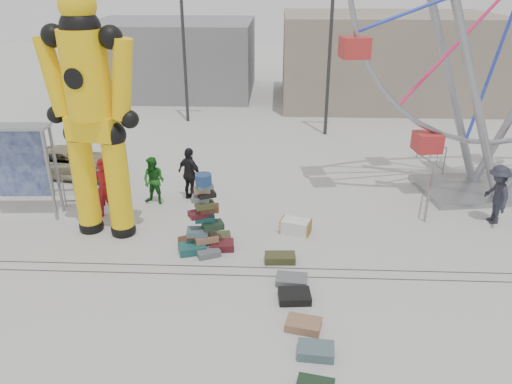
{
  "coord_description": "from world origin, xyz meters",
  "views": [
    {
      "loc": [
        0.69,
        -10.27,
        7.2
      ],
      "look_at": [
        0.12,
        2.62,
        1.47
      ],
      "focal_mm": 35.0,
      "sensor_mm": 36.0,
      "label": 1
    }
  ],
  "objects_px": {
    "barricade_wheel_front": "(429,194)",
    "pedestrian_black": "(190,174)",
    "steamer_trunk": "(296,226)",
    "pedestrian_grey": "(497,194)",
    "barricade_wheel_back": "(431,152)",
    "parked_suv": "(71,162)",
    "barricade_dummy_b": "(43,181)",
    "lamp_post_right": "(333,38)",
    "crash_test_dummy": "(91,109)",
    "pedestrian_red": "(105,188)",
    "barricade_dummy_c": "(95,190)",
    "pedestrian_green": "(154,181)",
    "lamp_post_left": "(185,32)",
    "suitcase_tower": "(205,228)"
  },
  "relations": [
    {
      "from": "crash_test_dummy",
      "to": "pedestrian_red",
      "type": "height_order",
      "value": "crash_test_dummy"
    },
    {
      "from": "suitcase_tower",
      "to": "barricade_dummy_b",
      "type": "distance_m",
      "value": 6.97
    },
    {
      "from": "lamp_post_right",
      "to": "pedestrian_green",
      "type": "distance_m",
      "value": 11.02
    },
    {
      "from": "crash_test_dummy",
      "to": "pedestrian_black",
      "type": "relative_size",
      "value": 3.86
    },
    {
      "from": "barricade_dummy_b",
      "to": "parked_suv",
      "type": "bearing_deg",
      "value": 74.59
    },
    {
      "from": "barricade_dummy_c",
      "to": "pedestrian_red",
      "type": "distance_m",
      "value": 1.12
    },
    {
      "from": "barricade_wheel_front",
      "to": "pedestrian_black",
      "type": "relative_size",
      "value": 1.08
    },
    {
      "from": "barricade_dummy_b",
      "to": "barricade_dummy_c",
      "type": "bearing_deg",
      "value": -26.38
    },
    {
      "from": "barricade_dummy_c",
      "to": "parked_suv",
      "type": "xyz_separation_m",
      "value": [
        -1.8,
        2.6,
        -0.01
      ]
    },
    {
      "from": "barricade_wheel_back",
      "to": "parked_suv",
      "type": "relative_size",
      "value": 0.51
    },
    {
      "from": "barricade_wheel_back",
      "to": "pedestrian_black",
      "type": "bearing_deg",
      "value": -82.67
    },
    {
      "from": "suitcase_tower",
      "to": "barricade_dummy_b",
      "type": "xyz_separation_m",
      "value": [
        -6.12,
        3.33,
        -0.08
      ]
    },
    {
      "from": "lamp_post_right",
      "to": "suitcase_tower",
      "type": "distance_m",
      "value": 12.45
    },
    {
      "from": "lamp_post_left",
      "to": "barricade_dummy_c",
      "type": "height_order",
      "value": "lamp_post_left"
    },
    {
      "from": "lamp_post_left",
      "to": "crash_test_dummy",
      "type": "relative_size",
      "value": 1.12
    },
    {
      "from": "pedestrian_green",
      "to": "parked_suv",
      "type": "bearing_deg",
      "value": 165.15
    },
    {
      "from": "lamp_post_left",
      "to": "barricade_dummy_c",
      "type": "distance_m",
      "value": 11.17
    },
    {
      "from": "lamp_post_left",
      "to": "barricade_wheel_front",
      "type": "relative_size",
      "value": 4.0
    },
    {
      "from": "pedestrian_red",
      "to": "pedestrian_black",
      "type": "xyz_separation_m",
      "value": [
        2.45,
        1.41,
        -0.04
      ]
    },
    {
      "from": "lamp_post_left",
      "to": "crash_test_dummy",
      "type": "distance_m",
      "value": 12.23
    },
    {
      "from": "pedestrian_red",
      "to": "pedestrian_green",
      "type": "distance_m",
      "value": 1.66
    },
    {
      "from": "barricade_wheel_front",
      "to": "pedestrian_green",
      "type": "height_order",
      "value": "pedestrian_green"
    },
    {
      "from": "steamer_trunk",
      "to": "pedestrian_red",
      "type": "bearing_deg",
      "value": -170.57
    },
    {
      "from": "barricade_wheel_front",
      "to": "pedestrian_red",
      "type": "bearing_deg",
      "value": 113.56
    },
    {
      "from": "barricade_wheel_front",
      "to": "lamp_post_right",
      "type": "bearing_deg",
      "value": 35.83
    },
    {
      "from": "pedestrian_red",
      "to": "steamer_trunk",
      "type": "bearing_deg",
      "value": -12.6
    },
    {
      "from": "lamp_post_right",
      "to": "crash_test_dummy",
      "type": "bearing_deg",
      "value": -126.17
    },
    {
      "from": "barricade_wheel_front",
      "to": "barricade_wheel_back",
      "type": "xyz_separation_m",
      "value": [
        1.18,
        4.13,
        0.0
      ]
    },
    {
      "from": "lamp_post_left",
      "to": "suitcase_tower",
      "type": "bearing_deg",
      "value": -78.56
    },
    {
      "from": "barricade_dummy_c",
      "to": "pedestrian_green",
      "type": "distance_m",
      "value": 1.99
    },
    {
      "from": "barricade_dummy_b",
      "to": "barricade_wheel_front",
      "type": "bearing_deg",
      "value": -10.21
    },
    {
      "from": "barricade_dummy_c",
      "to": "pedestrian_green",
      "type": "relative_size",
      "value": 1.23
    },
    {
      "from": "pedestrian_green",
      "to": "lamp_post_left",
      "type": "bearing_deg",
      "value": 110.33
    },
    {
      "from": "barricade_dummy_b",
      "to": "lamp_post_right",
      "type": "bearing_deg",
      "value": 28.24
    },
    {
      "from": "barricade_wheel_front",
      "to": "parked_suv",
      "type": "distance_m",
      "value": 13.06
    },
    {
      "from": "pedestrian_black",
      "to": "barricade_wheel_back",
      "type": "bearing_deg",
      "value": -120.4
    },
    {
      "from": "lamp_post_right",
      "to": "crash_test_dummy",
      "type": "relative_size",
      "value": 1.12
    },
    {
      "from": "barricade_wheel_back",
      "to": "pedestrian_green",
      "type": "height_order",
      "value": "pedestrian_green"
    },
    {
      "from": "steamer_trunk",
      "to": "barricade_dummy_b",
      "type": "xyz_separation_m",
      "value": [
        -8.69,
        2.32,
        0.35
      ]
    },
    {
      "from": "suitcase_tower",
      "to": "pedestrian_grey",
      "type": "distance_m",
      "value": 8.95
    },
    {
      "from": "steamer_trunk",
      "to": "pedestrian_grey",
      "type": "xyz_separation_m",
      "value": [
        6.15,
        0.96,
        0.74
      ]
    },
    {
      "from": "suitcase_tower",
      "to": "steamer_trunk",
      "type": "relative_size",
      "value": 2.59
    },
    {
      "from": "lamp_post_right",
      "to": "lamp_post_left",
      "type": "bearing_deg",
      "value": 164.05
    },
    {
      "from": "lamp_post_right",
      "to": "suitcase_tower",
      "type": "height_order",
      "value": "lamp_post_right"
    },
    {
      "from": "parked_suv",
      "to": "lamp_post_right",
      "type": "bearing_deg",
      "value": -52.62
    },
    {
      "from": "crash_test_dummy",
      "to": "parked_suv",
      "type": "xyz_separation_m",
      "value": [
        -2.78,
        4.44,
        -3.22
      ]
    },
    {
      "from": "crash_test_dummy",
      "to": "barricade_dummy_c",
      "type": "xyz_separation_m",
      "value": [
        -0.98,
        1.84,
        -3.22
      ]
    },
    {
      "from": "barricade_dummy_c",
      "to": "pedestrian_green",
      "type": "bearing_deg",
      "value": 0.55
    },
    {
      "from": "suitcase_tower",
      "to": "pedestrian_red",
      "type": "distance_m",
      "value": 3.89
    },
    {
      "from": "lamp_post_left",
      "to": "barricade_wheel_front",
      "type": "height_order",
      "value": "lamp_post_left"
    }
  ]
}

